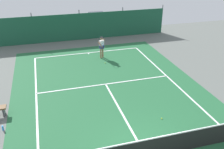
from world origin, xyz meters
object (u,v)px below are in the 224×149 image
Objects in this scene: tennis_ball_near_player at (105,63)px; tennis_ball_midcourt at (162,119)px; parked_car at (98,22)px; water_bottle at (3,128)px; tennis_net at (148,149)px; tennis_player at (102,46)px.

tennis_ball_midcourt is at bearing -82.84° from tennis_ball_near_player.
parked_car reaches higher than water_bottle.
tennis_ball_near_player is 8.82m from water_bottle.
parked_car is 17.59× the size of water_bottle.
parked_car is at bearing 61.95° from water_bottle.
tennis_ball_near_player is 7.37m from tennis_ball_midcourt.
tennis_player is at bearing 85.63° from tennis_net.
water_bottle is (-6.39, -6.08, 0.09)m from tennis_ball_near_player.
parked_car reaches higher than tennis_player.
water_bottle is (-7.31, 1.23, 0.09)m from tennis_ball_midcourt.
parked_car reaches higher than tennis_net.
parked_car is at bearing 88.02° from tennis_ball_midcourt.
water_bottle is (-6.42, -7.16, -0.84)m from tennis_player.
tennis_ball_near_player is (0.79, 9.51, -0.48)m from tennis_net.
water_bottle is at bearing 19.24° from tennis_player.
tennis_ball_midcourt is 0.28× the size of water_bottle.
tennis_player is at bearing 96.08° from tennis_ball_midcourt.
tennis_net is at bearing -94.72° from tennis_ball_near_player.
tennis_ball_midcourt is 0.02× the size of parked_car.
tennis_player is at bearing 79.94° from parked_car.
water_bottle is at bearing 62.67° from parked_car.
tennis_ball_midcourt is at bearing 67.18° from tennis_player.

